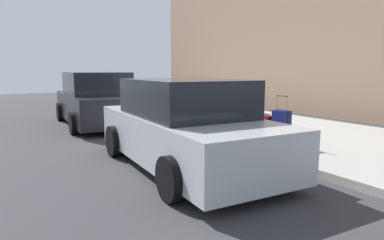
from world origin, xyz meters
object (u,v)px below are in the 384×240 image
object	(u,v)px
bollard_post	(181,110)
parked_car_charcoal_1	(97,100)
suitcase_silver_3	(237,122)
suitcase_red_5	(209,118)
suitcase_maroon_1	(264,129)
suitcase_navy_0	(281,128)
suitcase_teal_2	(250,124)
suitcase_black_4	(223,122)
parked_car_silver_0	(185,127)
fire_hydrant	(195,110)

from	to	relation	value
bollard_post	parked_car_charcoal_1	distance (m)	2.84
suitcase_silver_3	suitcase_red_5	distance (m)	1.09
suitcase_maroon_1	bollard_post	xyz separation A→B (m)	(3.52, 0.16, 0.09)
suitcase_navy_0	suitcase_teal_2	bearing A→B (deg)	-0.73
suitcase_teal_2	bollard_post	world-z (taller)	suitcase_teal_2
suitcase_red_5	bollard_post	world-z (taller)	suitcase_red_5
suitcase_maroon_1	parked_car_charcoal_1	size ratio (longest dim) A/B	0.14
suitcase_maroon_1	suitcase_black_4	distance (m)	1.59
parked_car_silver_0	suitcase_maroon_1	bearing A→B (deg)	-80.77
suitcase_navy_0	bollard_post	distance (m)	4.03
suitcase_silver_3	fire_hydrant	bearing A→B (deg)	1.19
suitcase_silver_3	suitcase_red_5	size ratio (longest dim) A/B	1.07
bollard_post	parked_car_silver_0	distance (m)	4.44
suitcase_silver_3	parked_car_silver_0	distance (m)	2.72
suitcase_teal_2	fire_hydrant	bearing A→B (deg)	1.06
bollard_post	parked_car_silver_0	world-z (taller)	parked_car_silver_0
suitcase_teal_2	suitcase_silver_3	bearing A→B (deg)	0.54
suitcase_navy_0	suitcase_silver_3	bearing A→B (deg)	-0.30
suitcase_navy_0	suitcase_teal_2	distance (m)	1.01
suitcase_teal_2	fire_hydrant	distance (m)	2.45
fire_hydrant	parked_car_silver_0	xyz separation A→B (m)	(-3.33, 2.28, 0.18)
parked_car_charcoal_1	suitcase_navy_0	bearing A→B (deg)	-158.59
suitcase_teal_2	fire_hydrant	xyz separation A→B (m)	(2.45, 0.05, 0.09)
suitcase_black_4	bollard_post	world-z (taller)	bollard_post
suitcase_teal_2	suitcase_black_4	distance (m)	1.09
suitcase_black_4	bollard_post	distance (m)	1.95
suitcase_silver_3	suitcase_black_4	bearing A→B (deg)	0.81
bollard_post	suitcase_navy_0	bearing A→B (deg)	-177.41
suitcase_red_5	parked_car_silver_0	world-z (taller)	parked_car_silver_0
suitcase_navy_0	suitcase_teal_2	size ratio (longest dim) A/B	1.19
suitcase_teal_2	suitcase_black_4	bearing A→B (deg)	0.68
suitcase_silver_3	bollard_post	distance (m)	2.52
parked_car_charcoal_1	suitcase_silver_3	bearing A→B (deg)	-152.06
fire_hydrant	parked_car_silver_0	distance (m)	4.03
suitcase_maroon_1	bollard_post	size ratio (longest dim) A/B	0.85
suitcase_maroon_1	suitcase_silver_3	distance (m)	1.02
suitcase_black_4	suitcase_maroon_1	bearing A→B (deg)	179.25
suitcase_navy_0	fire_hydrant	bearing A→B (deg)	0.54
suitcase_navy_0	parked_car_charcoal_1	bearing A→B (deg)	21.41
suitcase_teal_2	parked_car_silver_0	size ratio (longest dim) A/B	0.20
suitcase_maroon_1	parked_car_charcoal_1	bearing A→B (deg)	23.02
parked_car_charcoal_1	fire_hydrant	bearing A→B (deg)	-136.87
suitcase_red_5	parked_car_charcoal_1	bearing A→B (deg)	33.88
suitcase_maroon_1	fire_hydrant	world-z (taller)	fire_hydrant
suitcase_teal_2	parked_car_charcoal_1	bearing A→B (deg)	25.44
suitcase_teal_2	suitcase_silver_3	size ratio (longest dim) A/B	1.03
parked_car_silver_0	suitcase_red_5	bearing A→B (deg)	-41.71
suitcase_maroon_1	suitcase_silver_3	world-z (taller)	suitcase_silver_3
parked_car_charcoal_1	bollard_post	bearing A→B (deg)	-131.20
suitcase_maroon_1	suitcase_silver_3	size ratio (longest dim) A/B	0.74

